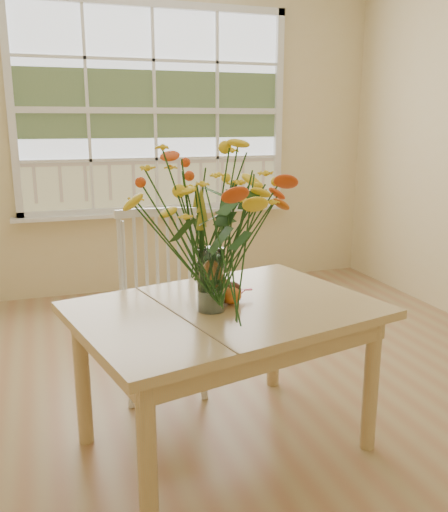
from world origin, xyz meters
name	(u,v)px	position (x,y,z in m)	size (l,w,h in m)	color
floor	(249,405)	(0.00, 0.00, -0.01)	(4.00, 4.50, 0.01)	#AA7A52
wall_back	(155,135)	(0.00, 2.25, 1.35)	(4.00, 0.02, 2.70)	beige
window	(155,113)	(0.00, 2.21, 1.53)	(2.42, 0.12, 1.74)	silver
dining_table	(225,325)	(-0.23, -0.30, 0.59)	(1.44, 1.17, 0.68)	tan
windsor_chair	(160,291)	(-0.37, 0.42, 0.54)	(0.49, 0.47, 0.97)	white
flower_vase	(211,218)	(-0.31, -0.33, 1.08)	(0.56, 0.56, 0.66)	white
pumpkin	(231,296)	(-0.21, -0.29, 0.72)	(0.10, 0.10, 0.07)	#CC6118
turkey_figurine	(216,290)	(-0.25, -0.22, 0.73)	(0.10, 0.08, 0.12)	#CCB78C
dark_gourd	(232,291)	(-0.17, -0.22, 0.72)	(0.13, 0.08, 0.08)	#38160F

